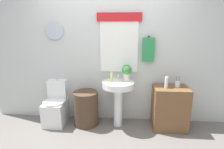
{
  "coord_description": "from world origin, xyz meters",
  "views": [
    {
      "loc": [
        0.3,
        -2.07,
        1.69
      ],
      "look_at": [
        0.08,
        0.8,
        0.95
      ],
      "focal_mm": 28.89,
      "sensor_mm": 36.0,
      "label": 1
    }
  ],
  "objects": [
    {
      "name": "potted_plant",
      "position": [
        0.32,
        0.91,
        0.98
      ],
      "size": [
        0.17,
        0.17,
        0.28
      ],
      "color": "beige",
      "rests_on": "pedestal_sink"
    },
    {
      "name": "lotion_bottle",
      "position": [
        0.97,
        0.81,
        0.83
      ],
      "size": [
        0.05,
        0.05,
        0.19
      ],
      "primitive_type": "cylinder",
      "color": "white",
      "rests_on": "wooden_cabinet"
    },
    {
      "name": "pedestal_sink",
      "position": [
        0.18,
        0.85,
        0.62
      ],
      "size": [
        0.54,
        0.54,
        0.81
      ],
      "color": "white",
      "rests_on": "ground_plane"
    },
    {
      "name": "toilet",
      "position": [
        -0.95,
        0.88,
        0.3
      ],
      "size": [
        0.38,
        0.51,
        0.79
      ],
      "color": "white",
      "rests_on": "ground_plane"
    },
    {
      "name": "toothbrush_cup",
      "position": [
        1.17,
        0.87,
        0.79
      ],
      "size": [
        0.08,
        0.08,
        0.19
      ],
      "color": "silver",
      "rests_on": "wooden_cabinet"
    },
    {
      "name": "soap_bottle",
      "position": [
        0.06,
        0.9,
        0.89
      ],
      "size": [
        0.05,
        0.05,
        0.15
      ],
      "primitive_type": "cylinder",
      "color": "#DBD166",
      "rests_on": "pedestal_sink"
    },
    {
      "name": "faucet",
      "position": [
        0.18,
        0.97,
        0.86
      ],
      "size": [
        0.03,
        0.03,
        0.1
      ],
      "primitive_type": "cylinder",
      "color": "silver",
      "rests_on": "pedestal_sink"
    },
    {
      "name": "laundry_hamper",
      "position": [
        -0.39,
        0.85,
        0.31
      ],
      "size": [
        0.44,
        0.44,
        0.61
      ],
      "primitive_type": "cylinder",
      "color": "#4C3828",
      "rests_on": "ground_plane"
    },
    {
      "name": "wooden_cabinet",
      "position": [
        1.07,
        0.85,
        0.37
      ],
      "size": [
        0.57,
        0.44,
        0.74
      ],
      "primitive_type": "cube",
      "color": "brown",
      "rests_on": "ground_plane"
    },
    {
      "name": "back_wall",
      "position": [
        0.0,
        1.15,
        1.3
      ],
      "size": [
        4.4,
        0.18,
        2.6
      ],
      "color": "silver",
      "rests_on": "ground_plane"
    }
  ]
}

